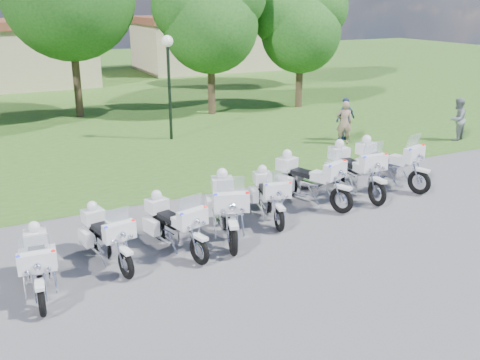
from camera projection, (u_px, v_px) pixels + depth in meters
name	position (u px, v px, depth m)	size (l,w,h in m)	color
ground	(278.00, 228.00, 13.20)	(100.00, 100.00, 0.00)	#5C5C61
grass_lawn	(78.00, 82.00, 36.15)	(100.00, 48.00, 0.01)	#355E1D
motorcycle_0	(38.00, 263.00, 10.16)	(0.80, 2.16, 1.45)	black
motorcycle_1	(107.00, 236.00, 11.31)	(0.96, 2.13, 1.45)	black
motorcycle_2	(174.00, 224.00, 11.87)	(1.08, 2.19, 1.50)	black
motorcycle_3	(226.00, 206.00, 12.59)	(1.33, 2.50, 1.73)	black
motorcycle_4	(269.00, 195.00, 13.67)	(1.03, 2.16, 1.47)	black
motorcycle_5	(309.00, 179.00, 14.58)	(1.38, 2.40, 1.69)	black
motorcycle_6	(354.00, 169.00, 15.34)	(0.88, 2.58, 1.74)	black
motorcycle_7	(388.00, 162.00, 16.02)	(1.30, 2.50, 1.73)	black
lamp_post	(168.00, 62.00, 20.54)	(0.44, 0.44, 4.07)	black
tree_2	(209.00, 16.00, 24.83)	(5.24, 4.48, 6.99)	#38281C
tree_3	(300.00, 25.00, 26.65)	(4.70, 4.01, 6.27)	#38281C
building_east	(210.00, 43.00, 42.63)	(11.44, 7.28, 4.10)	tan
bystander_a	(344.00, 123.00, 20.56)	(0.61, 0.40, 1.68)	gray
bystander_b	(457.00, 119.00, 21.12)	(0.82, 0.64, 1.69)	gray
bystander_c	(345.00, 119.00, 21.13)	(0.99, 0.41, 1.69)	navy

